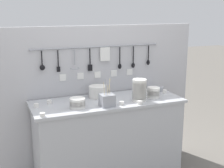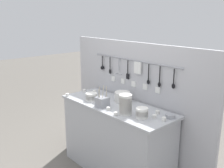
% 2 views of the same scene
% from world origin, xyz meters
% --- Properties ---
extents(counter, '(1.59, 0.60, 0.94)m').
position_xyz_m(counter, '(0.00, 0.00, 0.47)').
color(counter, '#ADAFB5').
rests_on(counter, ground).
extents(back_wall, '(2.39, 0.11, 1.70)m').
position_xyz_m(back_wall, '(-0.00, 0.33, 0.86)').
color(back_wall, '#B2B2B7').
rests_on(back_wall, ground).
extents(bowl_stack_tall_left, '(0.14, 0.14, 0.11)m').
position_xyz_m(bowl_stack_tall_left, '(0.50, -0.08, 1.00)').
color(bowl_stack_tall_left, silver).
rests_on(bowl_stack_tall_left, counter).
extents(bowl_stack_short_front, '(0.15, 0.15, 0.23)m').
position_xyz_m(bowl_stack_short_front, '(0.30, -0.14, 1.06)').
color(bowl_stack_short_front, silver).
rests_on(bowl_stack_short_front, counter).
extents(bowl_stack_nested_right, '(0.15, 0.15, 0.10)m').
position_xyz_m(bowl_stack_nested_right, '(-0.36, -0.12, 0.99)').
color(bowl_stack_nested_right, silver).
rests_on(bowl_stack_nested_right, counter).
extents(plate_stack, '(0.20, 0.20, 0.13)m').
position_xyz_m(plate_stack, '(-0.05, 0.15, 1.01)').
color(plate_stack, silver).
rests_on(plate_stack, counter).
extents(steel_mixing_bowl, '(0.11, 0.11, 0.04)m').
position_xyz_m(steel_mixing_bowl, '(0.71, 0.15, 0.96)').
color(steel_mixing_bowl, '#93969E').
rests_on(steel_mixing_bowl, counter).
extents(cutlery_caddy, '(0.14, 0.14, 0.28)m').
position_xyz_m(cutlery_caddy, '(-0.07, -0.17, 1.00)').
color(cutlery_caddy, '#93969E').
rests_on(cutlery_caddy, counter).
extents(cup_front_right, '(0.05, 0.05, 0.04)m').
position_xyz_m(cup_front_right, '(0.71, 0.03, 0.96)').
color(cup_front_right, silver).
rests_on(cup_front_right, counter).
extents(cup_edge_far, '(0.05, 0.05, 0.04)m').
position_xyz_m(cup_edge_far, '(-0.72, -0.26, 0.96)').
color(cup_edge_far, silver).
rests_on(cup_edge_far, counter).
extents(cup_centre, '(0.05, 0.05, 0.04)m').
position_xyz_m(cup_centre, '(0.54, 0.14, 0.96)').
color(cup_centre, silver).
rests_on(cup_centre, counter).
extents(cup_beside_plates, '(0.05, 0.05, 0.04)m').
position_xyz_m(cup_beside_plates, '(-0.73, 0.04, 0.96)').
color(cup_beside_plates, silver).
rests_on(cup_beside_plates, counter).
extents(cup_back_right, '(0.05, 0.05, 0.04)m').
position_xyz_m(cup_back_right, '(0.09, 0.09, 0.96)').
color(cup_back_right, silver).
rests_on(cup_back_right, counter).
extents(cup_front_left, '(0.05, 0.05, 0.04)m').
position_xyz_m(cup_front_left, '(0.08, -0.20, 0.96)').
color(cup_front_left, silver).
rests_on(cup_front_left, counter).
extents(cup_edge_near, '(0.05, 0.05, 0.04)m').
position_xyz_m(cup_edge_near, '(0.26, -0.25, 0.96)').
color(cup_edge_near, silver).
rests_on(cup_edge_near, counter).
extents(cup_mid_row, '(0.05, 0.05, 0.04)m').
position_xyz_m(cup_mid_row, '(-0.59, 0.12, 0.96)').
color(cup_mid_row, silver).
rests_on(cup_mid_row, counter).
extents(cup_by_caddy, '(0.05, 0.05, 0.04)m').
position_xyz_m(cup_by_caddy, '(0.60, 0.01, 0.96)').
color(cup_by_caddy, silver).
rests_on(cup_by_caddy, counter).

